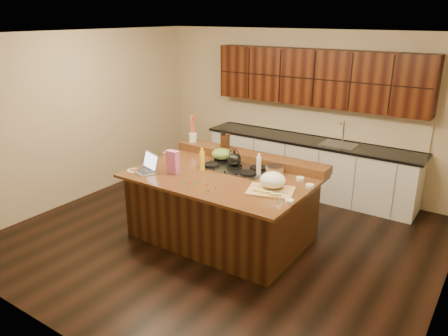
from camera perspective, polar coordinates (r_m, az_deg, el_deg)
The scene contains 31 objects.
room at distance 5.64m, azimuth -0.29°, elevation 3.21°, with size 5.52×5.02×2.72m.
island at distance 5.95m, azimuth -0.27°, elevation -5.01°, with size 2.40×1.60×0.92m.
back_ledge at distance 6.31m, azimuth 3.32°, elevation 1.46°, with size 2.40×0.30×0.12m, color black.
cooktop at distance 6.00m, azimuth 1.34°, elevation 0.08°, with size 0.92×0.52×0.05m.
back_counter at distance 7.49m, azimuth 11.34°, elevation 4.05°, with size 3.70×0.66×2.40m.
kettle at distance 5.96m, azimuth 1.35°, elevation 1.14°, with size 0.19×0.19×0.17m, color black.
green_bowl at distance 6.23m, azimuth -0.32°, elevation 1.86°, with size 0.28×0.28×0.16m, color #59752E.
laptop at distance 5.98m, azimuth -10.06°, elevation 0.20°, with size 0.42×0.37×0.24m.
oil_bottle at distance 5.88m, azimuth -2.88°, elevation 0.88°, with size 0.07×0.07×0.27m, color yellow.
vinegar_bottle at distance 5.73m, azimuth 4.55°, elevation 0.24°, with size 0.06×0.06×0.25m, color silver.
wooden_tray at distance 5.27m, azimuth 6.31°, elevation -1.90°, with size 0.63×0.54×0.22m.
ramekin_a at distance 4.96m, azimuth 8.54°, elevation -4.36°, with size 0.10×0.10×0.04m, color white.
ramekin_b at distance 5.44m, azimuth 11.14°, elevation -2.34°, with size 0.10×0.10×0.04m, color white.
ramekin_c at distance 5.65m, azimuth 9.92°, elevation -1.41°, with size 0.10×0.10×0.04m, color white.
strainer_bowl at distance 5.84m, azimuth 6.64°, elevation -0.32°, with size 0.24×0.24×0.09m, color #996B3F.
kitchen_timer at distance 4.92m, azimuth 7.26°, elevation -4.33°, with size 0.08×0.08×0.07m, color silver.
pink_bag at distance 5.81m, azimuth -6.70°, elevation 0.77°, with size 0.17×0.09×0.31m, color #C45C90.
candy_plate at distance 6.04m, azimuth -11.73°, elevation -0.31°, with size 0.18×0.18×0.01m, color white.
package_box at distance 6.34m, azimuth -7.46°, elevation 1.47°, with size 0.10×0.07×0.13m, color #D18F4A.
utensil_crock at distance 6.83m, azimuth -4.09°, elevation 4.00°, with size 0.12×0.12×0.14m, color white.
knife_block at distance 6.48m, azimuth 0.15°, elevation 3.49°, with size 0.10×0.17×0.21m, color black.
gumdrop_0 at distance 5.43m, azimuth -2.32°, elevation -2.14°, with size 0.02×0.02×0.02m, color red.
gumdrop_1 at distance 5.49m, azimuth -5.65°, elevation -1.99°, with size 0.02×0.02×0.02m, color #198C26.
gumdrop_2 at distance 5.41m, azimuth -4.73°, elevation -2.29°, with size 0.02×0.02×0.02m, color red.
gumdrop_3 at distance 5.50m, azimuth -5.19°, elevation -1.93°, with size 0.02×0.02×0.02m, color #198C26.
gumdrop_4 at distance 5.32m, azimuth -1.09°, elevation -2.61°, with size 0.02×0.02×0.02m, color red.
gumdrop_5 at distance 5.46m, azimuth -3.95°, elevation -2.05°, with size 0.02×0.02×0.02m, color #198C26.
gumdrop_6 at distance 5.23m, azimuth -1.97°, elevation -2.99°, with size 0.02×0.02×0.02m, color red.
gumdrop_7 at distance 5.26m, azimuth -2.30°, elevation -2.89°, with size 0.02×0.02×0.02m, color #198C26.
gumdrop_8 at distance 5.50m, azimuth -4.46°, elevation -1.90°, with size 0.02×0.02×0.02m, color red.
gumdrop_9 at distance 5.47m, azimuth -3.35°, elevation -2.01°, with size 0.02×0.02×0.02m, color #198C26.
Camera 1 is at (3.06, -4.46, 2.93)m, focal length 35.00 mm.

